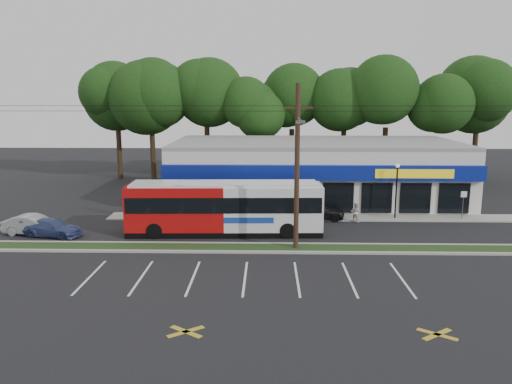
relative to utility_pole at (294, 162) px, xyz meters
The scene contains 16 objects.
ground 6.18m from the utility_pole, 161.89° to the right, with size 120.00×120.00×0.00m, color black.
grass_strip 6.06m from the utility_pole, behind, with size 40.00×1.60×0.12m, color #1C3415.
curb_south 6.10m from the utility_pole, 164.67° to the right, with size 40.00×0.25×0.14m, color #9E9E93.
curb_north 6.12m from the utility_pole, 161.93° to the left, with size 40.00×0.25×0.14m, color #9E9E93.
sidewalk 9.93m from the utility_pole, 74.97° to the left, with size 32.00×2.20×0.10m, color #9E9E93.
strip_mall 15.47m from the utility_pole, 79.90° to the left, with size 25.00×12.55×5.30m.
utility_pole is the anchor object (origin of this frame).
lamp_post 11.67m from the utility_pole, 43.95° to the left, with size 0.30×0.30×4.25m.
sign_post 15.71m from the utility_pole, 30.15° to the left, with size 0.45×0.10×2.23m.
tree_line 25.28m from the utility_pole, 87.33° to the left, with size 46.76×6.76×11.83m.
metrobus 6.73m from the utility_pole, 141.41° to the left, with size 13.25×3.20×3.54m.
car_dark 9.17m from the utility_pole, 74.22° to the left, with size 1.69×4.20×1.43m, color black.
car_silver 18.28m from the utility_pole, behind, with size 1.42×4.08×1.35m, color #97999E.
car_blue 16.88m from the utility_pole, behind, with size 1.63×4.02×1.17m, color navy.
pedestrian_a 8.17m from the utility_pole, 75.64° to the left, with size 0.71×0.47×1.95m, color beige.
pedestrian_b 9.71m from the utility_pole, 54.29° to the left, with size 0.72×0.56×1.49m, color beige.
Camera 1 is at (1.24, -28.46, 9.33)m, focal length 35.00 mm.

